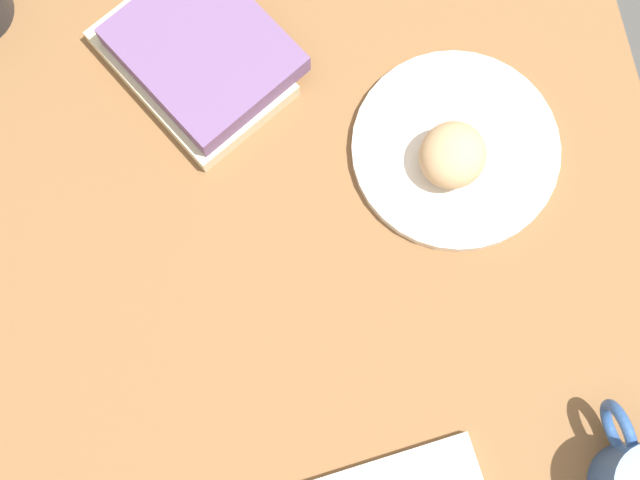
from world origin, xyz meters
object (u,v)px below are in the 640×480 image
at_px(scone_pastry, 452,155).
at_px(coffee_mug, 638,480).
at_px(book_stack, 198,56).
at_px(round_plate, 455,149).

bearing_deg(scone_pastry, coffee_mug, -163.62).
height_order(scone_pastry, book_stack, scone_pastry).
bearing_deg(coffee_mug, book_stack, 33.84).
bearing_deg(book_stack, round_plate, -120.35).
distance_m(book_stack, coffee_mug, 0.66).
xyz_separation_m(book_stack, coffee_mug, (-0.55, -0.37, 0.02)).
bearing_deg(book_stack, coffee_mug, -146.16).
height_order(round_plate, book_stack, book_stack).
height_order(round_plate, scone_pastry, scone_pastry).
height_order(scone_pastry, coffee_mug, coffee_mug).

